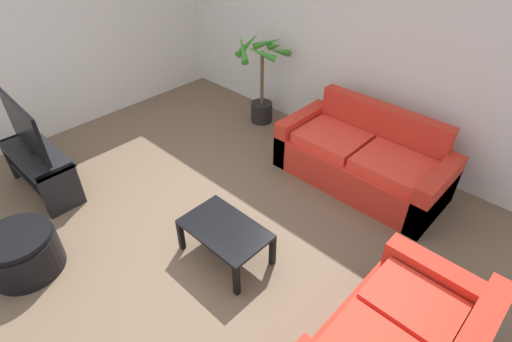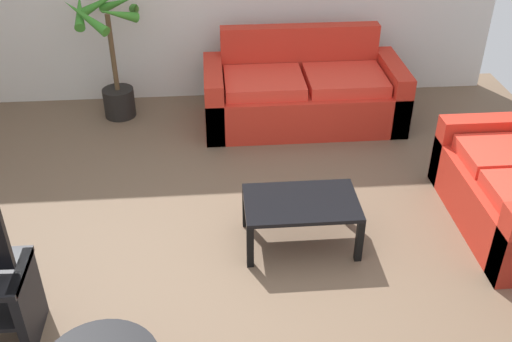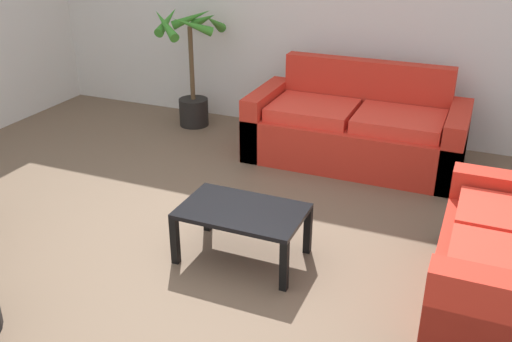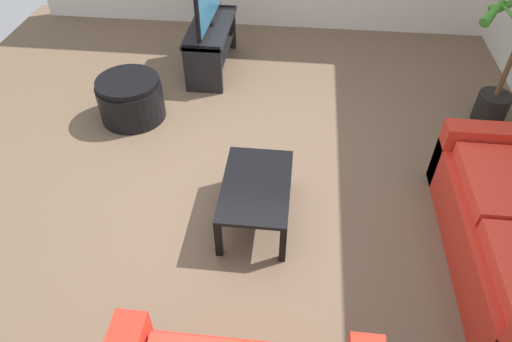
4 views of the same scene
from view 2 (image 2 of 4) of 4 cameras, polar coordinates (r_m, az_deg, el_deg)
The scene contains 4 objects.
ground_plane at distance 4.32m, azimuth -2.28°, elevation -9.87°, with size 6.60×6.60×0.00m, color brown.
couch_main at distance 6.13m, azimuth 4.49°, elevation 7.35°, with size 1.98×0.90×0.90m.
coffee_table at distance 4.40m, azimuth 4.34°, elevation -3.46°, with size 0.84×0.53×0.38m.
potted_palm at distance 6.24m, azimuth -13.50°, elevation 10.28°, with size 0.78×0.75×1.29m.
Camera 2 is at (-0.09, -3.17, 2.92)m, focal length 41.85 mm.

